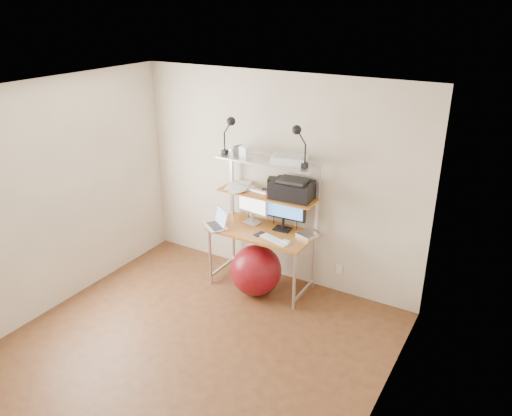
{
  "coord_description": "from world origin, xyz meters",
  "views": [
    {
      "loc": [
        2.57,
        -3.1,
        3.21
      ],
      "look_at": [
        0.09,
        1.15,
        1.15
      ],
      "focal_mm": 35.0,
      "sensor_mm": 36.0,
      "label": 1
    }
  ],
  "objects_px": {
    "monitor_black": "(283,207)",
    "printer": "(293,189)",
    "laptop": "(218,223)",
    "monitor_silver": "(253,203)",
    "exercise_ball": "(256,270)"
  },
  "relations": [
    {
      "from": "monitor_silver",
      "to": "exercise_ball",
      "type": "bearing_deg",
      "value": -45.91
    },
    {
      "from": "monitor_black",
      "to": "printer",
      "type": "height_order",
      "value": "printer"
    },
    {
      "from": "laptop",
      "to": "exercise_ball",
      "type": "height_order",
      "value": "laptop"
    },
    {
      "from": "printer",
      "to": "exercise_ball",
      "type": "relative_size",
      "value": 0.82
    },
    {
      "from": "monitor_silver",
      "to": "monitor_black",
      "type": "height_order",
      "value": "monitor_black"
    },
    {
      "from": "monitor_silver",
      "to": "exercise_ball",
      "type": "relative_size",
      "value": 0.8
    },
    {
      "from": "exercise_ball",
      "to": "monitor_silver",
      "type": "bearing_deg",
      "value": 126.21
    },
    {
      "from": "printer",
      "to": "exercise_ball",
      "type": "distance_m",
      "value": 1.05
    },
    {
      "from": "exercise_ball",
      "to": "monitor_black",
      "type": "bearing_deg",
      "value": 61.4
    },
    {
      "from": "monitor_silver",
      "to": "printer",
      "type": "bearing_deg",
      "value": 10.26
    },
    {
      "from": "laptop",
      "to": "exercise_ball",
      "type": "distance_m",
      "value": 0.71
    },
    {
      "from": "monitor_silver",
      "to": "exercise_ball",
      "type": "xyz_separation_m",
      "value": [
        0.22,
        -0.3,
        -0.7
      ]
    },
    {
      "from": "laptop",
      "to": "monitor_silver",
      "type": "bearing_deg",
      "value": 80.04
    },
    {
      "from": "printer",
      "to": "exercise_ball",
      "type": "height_order",
      "value": "printer"
    },
    {
      "from": "monitor_black",
      "to": "laptop",
      "type": "relative_size",
      "value": 1.38
    }
  ]
}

